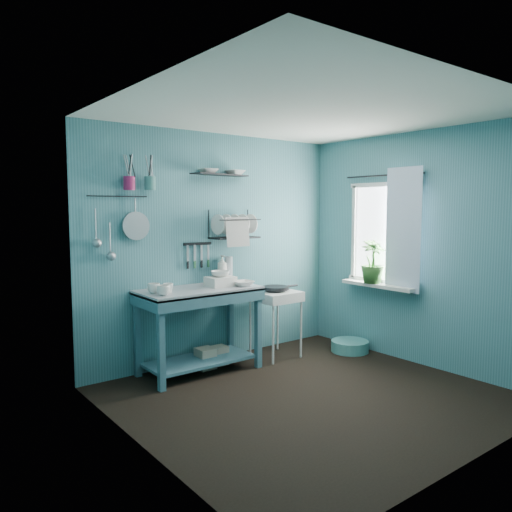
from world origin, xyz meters
TOP-DOWN VIEW (x-y plane):
  - floor at (0.00, 0.00)m, footprint 3.20×3.20m
  - ceiling at (0.00, 0.00)m, footprint 3.20×3.20m
  - wall_back at (0.00, 1.50)m, footprint 3.20×0.00m
  - wall_front at (0.00, -1.50)m, footprint 3.20×0.00m
  - wall_left at (-1.60, 0.00)m, footprint 0.00×3.00m
  - wall_right at (1.60, 0.00)m, footprint 0.00×3.00m
  - work_counter at (-0.42, 1.19)m, footprint 1.32×0.81m
  - mug_left at (-0.90, 1.03)m, footprint 0.12×0.12m
  - mug_mid at (-0.80, 1.13)m, footprint 0.14×0.14m
  - mug_right at (-0.92, 1.19)m, footprint 0.17×0.17m
  - wash_tub at (-0.17, 1.17)m, footprint 0.28×0.22m
  - tub_bowl at (-0.17, 1.17)m, footprint 0.20×0.19m
  - soap_bottle at (-0.00, 1.39)m, footprint 0.12×0.12m
  - water_bottle at (0.10, 1.41)m, footprint 0.09×0.09m
  - counter_bowl at (0.03, 1.04)m, footprint 0.22×0.22m
  - hotplate_stand at (0.54, 1.12)m, footprint 0.50×0.50m
  - frying_pan at (0.54, 1.12)m, footprint 0.30×0.30m
  - knife_strip at (-0.26, 1.47)m, footprint 0.32×0.06m
  - dish_rack at (0.15, 1.37)m, footprint 0.58×0.31m
  - upper_shelf at (-0.01, 1.40)m, footprint 0.72×0.28m
  - shelf_bowl_left at (-0.16, 1.40)m, footprint 0.21×0.21m
  - shelf_bowl_right at (0.18, 1.40)m, footprint 0.23×0.23m
  - utensil_cup_magenta at (-1.05, 1.42)m, footprint 0.11×0.11m
  - utensil_cup_teal at (-0.83, 1.42)m, footprint 0.11×0.11m
  - colander at (-0.97, 1.45)m, footprint 0.28×0.03m
  - ladle_outer at (-1.37, 1.46)m, footprint 0.01×0.01m
  - ladle_inner at (-1.24, 1.46)m, footprint 0.01×0.01m
  - hook_rail at (-1.14, 1.47)m, footprint 0.60×0.01m
  - window_glass at (1.59, 0.45)m, footprint 0.00×1.10m
  - windowsill at (1.50, 0.45)m, footprint 0.16×0.95m
  - curtain at (1.52, 0.15)m, footprint 0.00×1.35m
  - curtain_rod at (1.54, 0.45)m, footprint 0.02×1.05m
  - potted_plant at (1.48, 0.52)m, footprint 0.35×0.35m
  - storage_tin_large at (-0.32, 1.24)m, footprint 0.18×0.18m
  - storage_tin_small at (-0.12, 1.27)m, footprint 0.15×0.15m
  - floor_basin at (1.36, 0.73)m, footprint 0.44×0.44m

SIDE VIEW (x-z plane):
  - floor at x=0.00m, z-range 0.00..0.00m
  - floor_basin at x=1.36m, z-range 0.00..0.13m
  - storage_tin_small at x=-0.12m, z-range 0.00..0.20m
  - storage_tin_large at x=-0.32m, z-range 0.00..0.22m
  - hotplate_stand at x=0.54m, z-range 0.00..0.75m
  - work_counter at x=-0.42m, z-range 0.00..0.87m
  - frying_pan at x=0.54m, z-range 0.77..0.81m
  - windowsill at x=1.50m, z-range 0.79..0.83m
  - counter_bowl at x=0.03m, z-range 0.87..0.92m
  - mug_mid at x=-0.80m, z-range 0.87..0.96m
  - mug_left at x=-0.90m, z-range 0.87..0.97m
  - mug_right at x=-0.92m, z-range 0.87..0.97m
  - wash_tub at x=-0.17m, z-range 0.87..0.97m
  - tub_bowl at x=-0.17m, z-range 0.97..1.03m
  - water_bottle at x=0.10m, z-range 0.87..1.15m
  - soap_bottle at x=0.00m, z-range 0.87..1.17m
  - potted_plant at x=1.48m, z-range 0.83..1.32m
  - wall_back at x=0.00m, z-range -0.35..2.85m
  - wall_front at x=0.00m, z-range -0.35..2.85m
  - wall_left at x=-1.60m, z-range -0.25..2.75m
  - wall_right at x=1.60m, z-range -0.25..2.75m
  - knife_strip at x=-0.26m, z-range 1.29..1.32m
  - ladle_inner at x=-1.24m, z-range 1.25..1.55m
  - window_glass at x=1.59m, z-range 0.85..1.95m
  - curtain at x=1.52m, z-range 0.77..2.12m
  - dish_rack at x=0.15m, z-range 1.35..1.67m
  - colander at x=-0.97m, z-range 1.37..1.65m
  - ladle_outer at x=-1.37m, z-range 1.38..1.68m
  - hook_rail at x=-1.14m, z-range 1.79..1.80m
  - utensil_cup_magenta at x=-1.05m, z-range 1.86..1.99m
  - utensil_cup_teal at x=-0.83m, z-range 1.86..1.99m
  - upper_shelf at x=-0.01m, z-range 2.04..2.05m
  - curtain_rod at x=1.54m, z-range 2.04..2.06m
  - shelf_bowl_right at x=0.18m, z-range 2.05..2.10m
  - shelf_bowl_left at x=-0.16m, z-range 2.07..2.12m
  - ceiling at x=0.00m, z-range 2.50..2.50m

